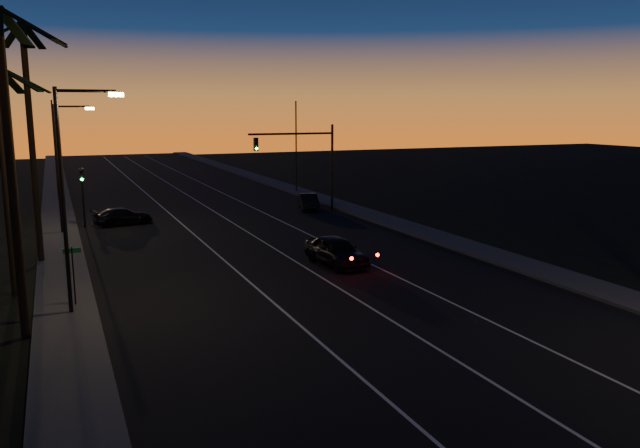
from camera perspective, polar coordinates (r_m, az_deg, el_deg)
name	(u,v)px	position (r m, az deg, el deg)	size (l,w,h in m)	color
road	(258,244)	(38.52, -5.68, -1.84)	(20.00, 170.00, 0.01)	black
sidewalk_left	(62,260)	(36.82, -22.55, -3.05)	(2.40, 170.00, 0.16)	#333330
sidewalk_right	(415,229)	(43.13, 8.65, -0.49)	(2.40, 170.00, 0.16)	#333330
lane_stripe_left	(210,248)	(37.75, -10.02, -2.18)	(0.12, 160.00, 0.01)	silver
lane_stripe_mid	(266,243)	(38.67, -4.97, -1.76)	(0.12, 160.00, 0.01)	silver
lane_stripe_right	(318,239)	(39.87, -0.19, -1.35)	(0.12, 160.00, 0.01)	silver
palm_near	(9,141)	(23.99, -26.59, 6.77)	(4.25, 4.16, 11.53)	black
palm_mid	(3,155)	(30.06, -27.00, 5.68)	(4.25, 4.16, 10.03)	black
palm_far	(30,120)	(35.95, -25.00, 8.60)	(4.25, 4.16, 12.53)	black
streetlight_left_near	(70,183)	(26.09, -21.88, 3.46)	(2.55, 0.26, 9.00)	black
streetlight_left_far	(62,158)	(44.04, -22.51, 5.61)	(2.55, 0.26, 8.50)	black
street_sign	(73,269)	(27.71, -21.64, -3.88)	(0.70, 0.06, 2.60)	black
signal_mast	(305,153)	(49.58, -1.38, 6.52)	(7.10, 0.41, 7.00)	black
signal_post	(82,187)	(46.25, -20.90, 3.20)	(0.28, 0.37, 4.20)	black
far_pole_left	(55,151)	(61.04, -23.05, 6.16)	(0.14, 0.14, 9.00)	black
far_pole_right	(296,147)	(62.17, -2.20, 7.04)	(0.14, 0.14, 9.00)	black
lead_car	(336,251)	(33.02, 1.51, -2.48)	(2.32, 5.19, 1.53)	black
right_car	(309,202)	(51.41, -1.05, 2.04)	(2.35, 4.20, 1.31)	black
cross_car	(123,216)	(46.83, -17.55, 0.68)	(4.45, 2.49, 1.22)	black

